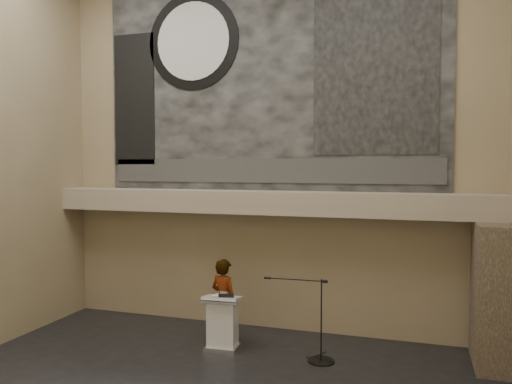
% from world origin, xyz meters
% --- Properties ---
extents(wall_back, '(10.00, 0.02, 8.50)m').
position_xyz_m(wall_back, '(0.00, 4.00, 4.25)').
color(wall_back, '#857654').
rests_on(wall_back, floor).
extents(soffit, '(10.00, 0.80, 0.50)m').
position_xyz_m(soffit, '(0.00, 3.60, 2.95)').
color(soffit, gray).
rests_on(soffit, wall_back).
extents(sprinkler_left, '(0.04, 0.04, 0.06)m').
position_xyz_m(sprinkler_left, '(-1.60, 3.55, 2.67)').
color(sprinkler_left, '#B2893D').
rests_on(sprinkler_left, soffit).
extents(sprinkler_right, '(0.04, 0.04, 0.06)m').
position_xyz_m(sprinkler_right, '(1.90, 3.55, 2.67)').
color(sprinkler_right, '#B2893D').
rests_on(sprinkler_right, soffit).
extents(banner, '(8.00, 0.05, 5.00)m').
position_xyz_m(banner, '(0.00, 3.97, 5.70)').
color(banner, black).
rests_on(banner, wall_back).
extents(banner_text_strip, '(7.76, 0.02, 0.55)m').
position_xyz_m(banner_text_strip, '(0.00, 3.93, 3.65)').
color(banner_text_strip, '#2E2E2E').
rests_on(banner_text_strip, banner).
extents(banner_clock_rim, '(2.30, 0.02, 2.30)m').
position_xyz_m(banner_clock_rim, '(-1.80, 3.93, 6.70)').
color(banner_clock_rim, black).
rests_on(banner_clock_rim, banner).
extents(banner_clock_face, '(1.84, 0.02, 1.84)m').
position_xyz_m(banner_clock_face, '(-1.80, 3.91, 6.70)').
color(banner_clock_face, silver).
rests_on(banner_clock_face, banner).
extents(banner_building_print, '(2.60, 0.02, 3.60)m').
position_xyz_m(banner_building_print, '(2.40, 3.93, 5.80)').
color(banner_building_print, black).
rests_on(banner_building_print, banner).
extents(banner_brick_print, '(1.10, 0.02, 3.20)m').
position_xyz_m(banner_brick_print, '(-3.40, 3.93, 5.40)').
color(banner_brick_print, black).
rests_on(banner_brick_print, banner).
extents(stone_pier, '(0.60, 1.40, 2.70)m').
position_xyz_m(stone_pier, '(4.65, 3.15, 1.35)').
color(stone_pier, '#443729').
rests_on(stone_pier, floor).
extents(lectern, '(0.76, 0.56, 1.14)m').
position_xyz_m(lectern, '(-0.46, 2.38, 0.55)').
color(lectern, silver).
rests_on(lectern, floor).
extents(binder, '(0.38, 0.35, 0.04)m').
position_xyz_m(binder, '(-0.37, 2.35, 1.12)').
color(binder, black).
rests_on(binder, lectern).
extents(papers, '(0.27, 0.33, 0.00)m').
position_xyz_m(papers, '(-0.58, 2.37, 1.10)').
color(papers, silver).
rests_on(papers, lectern).
extents(speaker_person, '(0.77, 0.64, 1.81)m').
position_xyz_m(speaker_person, '(-0.55, 2.71, 0.90)').
color(speaker_person, silver).
rests_on(speaker_person, floor).
extents(mic_stand, '(1.38, 0.52, 1.60)m').
position_xyz_m(mic_stand, '(1.55, 2.35, 0.24)').
color(mic_stand, black).
rests_on(mic_stand, floor).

